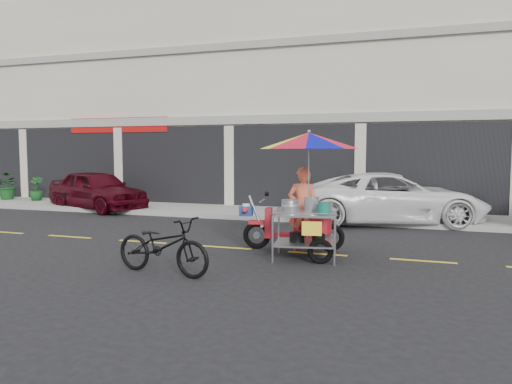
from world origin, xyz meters
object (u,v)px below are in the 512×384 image
(near_bicycle, at_px, (163,245))
(food_vendor_rig, at_px, (305,177))
(maroon_sedan, at_px, (97,190))
(white_pickup, at_px, (391,198))

(near_bicycle, distance_m, food_vendor_rig, 3.11)
(maroon_sedan, relative_size, near_bicycle, 2.21)
(maroon_sedan, distance_m, food_vendor_rig, 9.83)
(maroon_sedan, bearing_deg, near_bicycle, -117.76)
(white_pickup, height_order, near_bicycle, white_pickup)
(maroon_sedan, height_order, near_bicycle, maroon_sedan)
(maroon_sedan, distance_m, white_pickup, 9.79)
(white_pickup, bearing_deg, food_vendor_rig, 149.86)
(food_vendor_rig, bearing_deg, white_pickup, 65.65)
(food_vendor_rig, bearing_deg, maroon_sedan, 140.65)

